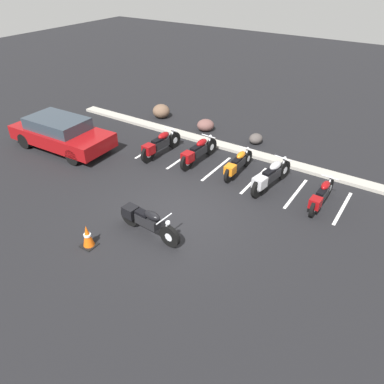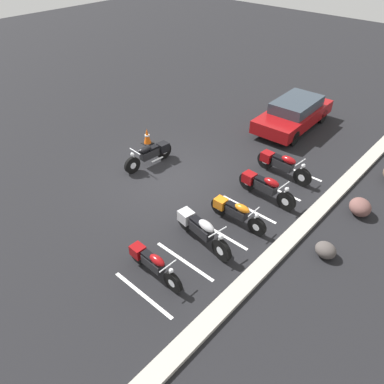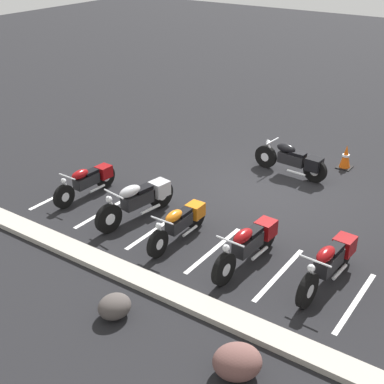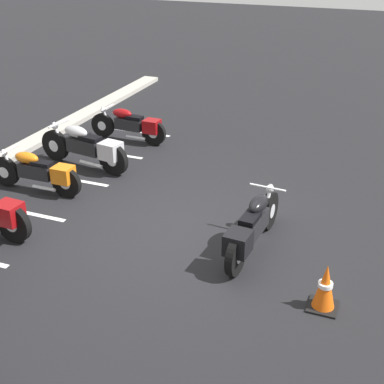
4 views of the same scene
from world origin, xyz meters
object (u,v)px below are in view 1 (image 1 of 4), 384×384
at_px(parked_bike_0, 159,145).
at_px(traffic_cone, 88,236).
at_px(parked_bike_2, 237,164).
at_px(car_red, 61,133).
at_px(landscape_rock_0, 256,139).
at_px(motorcycle_black_featured, 146,220).
at_px(landscape_rock_1, 206,125).
at_px(parked_bike_1, 197,152).
at_px(parked_bike_3, 270,176).
at_px(parked_bike_4, 321,196).
at_px(landscape_rock_2, 161,111).

height_order(parked_bike_0, traffic_cone, parked_bike_0).
bearing_deg(parked_bike_2, car_red, 105.70).
xyz_separation_m(car_red, traffic_cone, (5.40, -3.74, -0.36)).
xyz_separation_m(parked_bike_2, landscape_rock_0, (-0.55, 2.76, -0.21)).
distance_m(motorcycle_black_featured, landscape_rock_0, 7.19).
distance_m(landscape_rock_0, landscape_rock_1, 2.46).
relative_size(parked_bike_1, parked_bike_3, 0.98).
bearing_deg(landscape_rock_1, parked_bike_3, -34.20).
xyz_separation_m(car_red, landscape_rock_1, (3.97, 4.71, -0.41)).
height_order(parked_bike_1, parked_bike_4, parked_bike_1).
xyz_separation_m(parked_bike_2, parked_bike_4, (3.15, -0.38, -0.00)).
xyz_separation_m(parked_bike_0, car_red, (-3.73, -1.64, 0.21)).
relative_size(parked_bike_0, parked_bike_2, 1.12).
distance_m(motorcycle_black_featured, landscape_rock_1, 7.56).
xyz_separation_m(parked_bike_2, landscape_rock_1, (-3.02, 2.72, -0.16)).
bearing_deg(parked_bike_1, landscape_rock_2, 56.58).
bearing_deg(landscape_rock_2, parked_bike_2, -27.14).
bearing_deg(landscape_rock_1, landscape_rock_0, 0.85).
height_order(parked_bike_0, landscape_rock_1, parked_bike_0).
height_order(parked_bike_1, landscape_rock_2, parked_bike_1).
height_order(car_red, landscape_rock_0, car_red).
bearing_deg(parked_bike_0, parked_bike_4, -86.84).
relative_size(parked_bike_1, landscape_rock_0, 3.69).
height_order(motorcycle_black_featured, car_red, car_red).
height_order(parked_bike_3, parked_bike_4, parked_bike_3).
bearing_deg(traffic_cone, landscape_rock_1, 99.59).
bearing_deg(parked_bike_3, parked_bike_2, 88.24).
bearing_deg(landscape_rock_2, parked_bike_3, -24.20).
relative_size(parked_bike_0, parked_bike_1, 1.01).
xyz_separation_m(parked_bike_2, traffic_cone, (-1.59, -5.74, -0.10)).
bearing_deg(parked_bike_3, landscape_rock_2, 74.60).
xyz_separation_m(parked_bike_0, landscape_rock_0, (2.70, 3.11, -0.26)).
height_order(car_red, traffic_cone, car_red).
xyz_separation_m(landscape_rock_1, landscape_rock_2, (-2.64, 0.18, 0.06)).
height_order(parked_bike_1, landscape_rock_1, parked_bike_1).
bearing_deg(car_red, motorcycle_black_featured, -23.00).
relative_size(motorcycle_black_featured, car_red, 0.50).
relative_size(motorcycle_black_featured, landscape_rock_2, 2.67).
xyz_separation_m(motorcycle_black_featured, parked_bike_3, (1.95, 4.18, 0.02)).
bearing_deg(parked_bike_2, landscape_rock_2, 62.61).
relative_size(parked_bike_0, landscape_rock_0, 3.73).
height_order(parked_bike_3, car_red, car_red).
relative_size(parked_bike_4, landscape_rock_0, 3.31).
bearing_deg(car_red, parked_bike_1, 17.96).
distance_m(parked_bike_2, landscape_rock_2, 6.35).
relative_size(motorcycle_black_featured, parked_bike_1, 0.98).
xyz_separation_m(car_red, landscape_rock_2, (1.33, 4.89, -0.35)).
distance_m(landscape_rock_0, traffic_cone, 8.56).
bearing_deg(landscape_rock_0, landscape_rock_1, -179.15).
height_order(parked_bike_4, landscape_rock_0, parked_bike_4).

